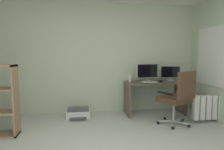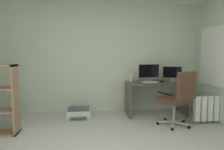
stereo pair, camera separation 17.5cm
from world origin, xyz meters
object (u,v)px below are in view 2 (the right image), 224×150
Objects in this scene: printer at (79,113)px; keyboard at (150,82)px; desktop_speaker at (131,78)px; monitor_main at (149,72)px; office_chair at (179,96)px; computer_mouse at (162,82)px; desk at (156,91)px; monitor_secondary at (172,73)px; radiator at (215,108)px.

keyboard is at bearing -2.90° from printer.
monitor_main is at bearing 6.38° from desktop_speaker.
office_chair is (0.33, -0.76, -0.16)m from keyboard.
monitor_main is 0.38m from computer_mouse.
office_chair reaches higher than desk.
office_chair is at bearing -66.68° from keyboard.
computer_mouse is at bearing -149.59° from monitor_secondary.
office_chair is (0.31, -0.94, -0.38)m from monitor_main.
radiator is at bearing -36.42° from monitor_main.
printer is 0.57× the size of radiator.
monitor_secondary is 1.19m from radiator.
monitor_secondary reaches higher than desktop_speaker.
printer is at bearing -176.47° from monitor_main.
monitor_main reaches higher than desk.
monitor_secondary is at bearing 16.40° from keyboard.
monitor_main is 0.28m from keyboard.
keyboard is 0.84m from office_chair.
office_chair is at bearing -172.85° from radiator.
monitor_secondary is 0.48× the size of radiator.
keyboard is 3.40× the size of computer_mouse.
desk is 0.28m from keyboard.
desk is 7.75× the size of desktop_speaker.
office_chair reaches higher than keyboard.
radiator is at bearing -40.17° from computer_mouse.
keyboard is at bearing -163.26° from monitor_secondary.
monitor_secondary reaches higher than keyboard.
monitor_secondary is at bearing 0.01° from monitor_main.
monitor_secondary reaches higher than computer_mouse.
keyboard is 0.28m from computer_mouse.
monitor_secondary reaches higher than office_chair.
computer_mouse is (-0.31, -0.18, -0.17)m from monitor_secondary.
desk reaches higher than radiator.
desktop_speaker reaches higher than printer.
desk is at bearing -0.49° from printer.
radiator is (1.55, -0.79, -0.53)m from desktop_speaker.
computer_mouse is 0.70m from desktop_speaker.
monitor_secondary reaches higher than printer.
desk is 1.24× the size of office_chair.
printer is at bearing 173.82° from computer_mouse.
desktop_speaker is at bearing 161.61° from keyboard.
desk is 0.64m from desktop_speaker.
computer_mouse is at bearing -1.37° from keyboard.
office_chair is (0.73, -0.89, -0.24)m from desktop_speaker.
desktop_speaker reaches higher than keyboard.
desktop_speaker is 1.38m from printer.
monitor_main is 0.59× the size of radiator.
monitor_main reaches higher than radiator.
computer_mouse is (0.25, -0.18, -0.21)m from monitor_main.
computer_mouse is at bearing -11.26° from desktop_speaker.
monitor_main is at bearing 140.99° from desk.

